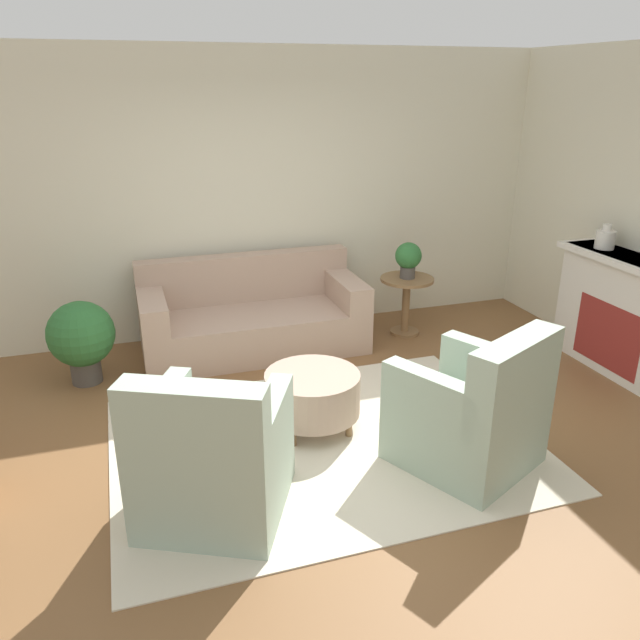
# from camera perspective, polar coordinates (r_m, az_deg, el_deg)

# --- Properties ---
(ground_plane) EXTENTS (16.00, 16.00, 0.00)m
(ground_plane) POSITION_cam_1_polar(r_m,az_deg,el_deg) (4.63, 0.36, -11.26)
(ground_plane) COLOR brown
(wall_back) EXTENTS (8.81, 0.12, 2.80)m
(wall_back) POSITION_cam_1_polar(r_m,az_deg,el_deg) (6.39, -6.76, 11.22)
(wall_back) COLOR beige
(wall_back) RESTS_ON ground_plane
(rug) EXTENTS (2.99, 2.27, 0.01)m
(rug) POSITION_cam_1_polar(r_m,az_deg,el_deg) (4.63, 0.36, -11.21)
(rug) COLOR beige
(rug) RESTS_ON ground_plane
(couch) EXTENTS (2.11, 0.94, 0.87)m
(couch) POSITION_cam_1_polar(r_m,az_deg,el_deg) (6.12, -6.21, 0.20)
(couch) COLOR tan
(couch) RESTS_ON ground_plane
(armchair_left) EXTENTS (1.09, 1.11, 1.00)m
(armchair_left) POSITION_cam_1_polar(r_m,az_deg,el_deg) (3.82, -9.83, -12.61)
(armchair_left) COLOR #9EB29E
(armchair_left) RESTS_ON rug
(armchair_right) EXTENTS (1.09, 1.11, 1.00)m
(armchair_right) POSITION_cam_1_polar(r_m,az_deg,el_deg) (4.35, 13.86, -8.43)
(armchair_right) COLOR #9EB29E
(armchair_right) RESTS_ON rug
(ottoman_table) EXTENTS (0.72, 0.72, 0.44)m
(ottoman_table) POSITION_cam_1_polar(r_m,az_deg,el_deg) (4.70, -0.70, -6.73)
(ottoman_table) COLOR tan
(ottoman_table) RESTS_ON rug
(side_table) EXTENTS (0.54, 0.54, 0.60)m
(side_table) POSITION_cam_1_polar(r_m,az_deg,el_deg) (6.46, 7.90, 2.23)
(side_table) COLOR olive
(side_table) RESTS_ON ground_plane
(fireplace) EXTENTS (0.44, 1.49, 1.06)m
(fireplace) POSITION_cam_1_polar(r_m,az_deg,el_deg) (6.11, 26.25, 0.47)
(fireplace) COLOR silver
(fireplace) RESTS_ON ground_plane
(vase_mantel_near) EXTENTS (0.17, 0.17, 0.22)m
(vase_mantel_near) POSITION_cam_1_polar(r_m,az_deg,el_deg) (6.21, 24.63, 6.75)
(vase_mantel_near) COLOR silver
(vase_mantel_near) RESTS_ON fireplace
(potted_plant_on_side_table) EXTENTS (0.27, 0.27, 0.37)m
(potted_plant_on_side_table) POSITION_cam_1_polar(r_m,az_deg,el_deg) (6.34, 8.07, 5.65)
(potted_plant_on_side_table) COLOR #4C4742
(potted_plant_on_side_table) RESTS_ON side_table
(potted_plant_floor) EXTENTS (0.57, 0.57, 0.74)m
(potted_plant_floor) POSITION_cam_1_polar(r_m,az_deg,el_deg) (5.71, -20.99, -1.43)
(potted_plant_floor) COLOR #4C4742
(potted_plant_floor) RESTS_ON ground_plane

